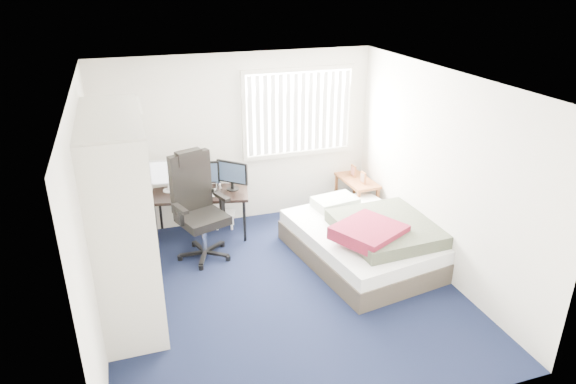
# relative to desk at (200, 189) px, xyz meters

# --- Properties ---
(ground) EXTENTS (4.20, 4.20, 0.00)m
(ground) POSITION_rel_desk_xyz_m (0.66, -1.75, -0.70)
(ground) COLOR black
(ground) RESTS_ON ground
(room_shell) EXTENTS (4.20, 4.20, 4.20)m
(room_shell) POSITION_rel_desk_xyz_m (0.66, -1.75, 0.80)
(room_shell) COLOR silver
(room_shell) RESTS_ON ground
(window_assembly) EXTENTS (1.72, 0.09, 1.32)m
(window_assembly) POSITION_rel_desk_xyz_m (1.56, 0.29, 0.90)
(window_assembly) COLOR white
(window_assembly) RESTS_ON ground
(closet) EXTENTS (0.64, 1.84, 2.22)m
(closet) POSITION_rel_desk_xyz_m (-1.01, -1.49, 0.65)
(closet) COLOR beige
(closet) RESTS_ON ground
(desk) EXTENTS (1.44, 0.90, 1.12)m
(desk) POSITION_rel_desk_xyz_m (0.00, 0.00, 0.00)
(desk) COLOR black
(desk) RESTS_ON ground
(office_chair) EXTENTS (0.86, 0.86, 1.42)m
(office_chair) POSITION_rel_desk_xyz_m (-0.11, -0.56, -0.16)
(office_chair) COLOR black
(office_chair) RESTS_ON ground
(footstool) EXTENTS (0.35, 0.31, 0.24)m
(footstool) POSITION_rel_desk_xyz_m (0.35, 0.10, -0.52)
(footstool) COLOR white
(footstool) RESTS_ON ground
(nightstand) EXTENTS (0.45, 0.84, 0.74)m
(nightstand) POSITION_rel_desk_xyz_m (2.41, -0.03, -0.21)
(nightstand) COLOR brown
(nightstand) RESTS_ON ground
(bed) EXTENTS (1.82, 2.24, 0.67)m
(bed) POSITION_rel_desk_xyz_m (1.93, -1.38, -0.42)
(bed) COLOR #41392F
(bed) RESTS_ON ground
(pine_box) EXTENTS (0.48, 0.40, 0.31)m
(pine_box) POSITION_rel_desk_xyz_m (-0.99, -1.46, -0.55)
(pine_box) COLOR #A08B50
(pine_box) RESTS_ON ground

